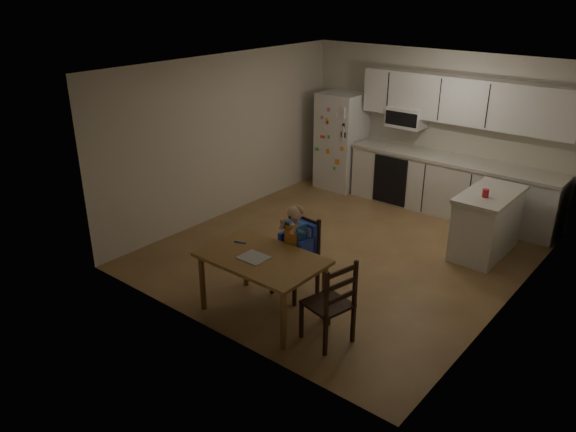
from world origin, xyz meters
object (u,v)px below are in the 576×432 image
Objects in this scene: dining_table at (262,265)px; chair_side at (334,299)px; refrigerator at (341,141)px; kitchen_island at (487,223)px; red_cup at (486,193)px; chair_booster at (298,241)px.

chair_side is at bearing 1.75° from dining_table.
kitchen_island is at bearing -17.77° from refrigerator.
red_cup is 2.90m from chair_side.
kitchen_island is at bearing 68.12° from chair_booster.
dining_table is (1.74, -4.07, -0.23)m from refrigerator.
red_cup is 0.09× the size of chair_booster.
red_cup is at bearing -21.22° from refrigerator.
refrigerator is at bearing 158.78° from red_cup.
kitchen_island is 0.53m from red_cup.
refrigerator is 3.87m from chair_booster.
red_cup is 2.63m from chair_booster.
dining_table is 0.95m from chair_side.
refrigerator reaches higher than dining_table.
chair_side is (-0.38, -3.05, 0.09)m from kitchen_island.
kitchen_island is 0.89× the size of dining_table.
dining_table is 1.18× the size of chair_booster.
kitchen_island reaches higher than dining_table.
chair_side is (0.94, 0.03, -0.09)m from dining_table.
chair_booster is 1.12m from chair_side.
dining_table is at bearing -75.35° from chair_side.
chair_booster reaches higher than chair_side.
dining_table is 0.62m from chair_booster.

